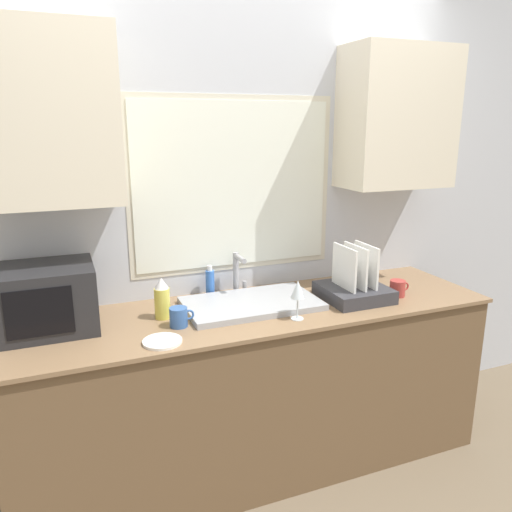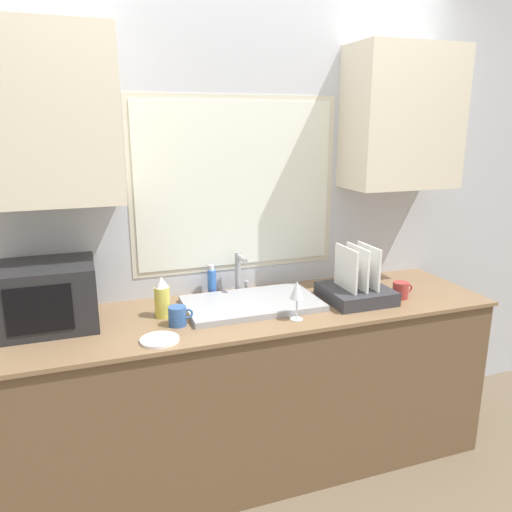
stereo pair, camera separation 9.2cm
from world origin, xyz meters
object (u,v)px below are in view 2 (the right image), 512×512
at_px(microwave, 49,296).
at_px(spray_bottle, 162,298).
at_px(dish_rack, 356,289).
at_px(mug_near_sink, 178,316).
at_px(wine_glass, 297,291).
at_px(faucet, 240,270).
at_px(soap_bottle, 212,282).

xyz_separation_m(microwave, spray_bottle, (0.50, -0.06, -0.05)).
height_order(microwave, dish_rack, microwave).
xyz_separation_m(microwave, mug_near_sink, (0.55, -0.19, -0.10)).
distance_m(dish_rack, wine_glass, 0.44).
xyz_separation_m(faucet, dish_rack, (0.54, -0.31, -0.07)).
distance_m(faucet, spray_bottle, 0.50).
bearing_deg(soap_bottle, dish_rack, -25.93).
distance_m(microwave, mug_near_sink, 0.58).
distance_m(faucet, microwave, 0.96).
relative_size(soap_bottle, mug_near_sink, 1.45).
relative_size(spray_bottle, soap_bottle, 1.20).
xyz_separation_m(mug_near_sink, wine_glass, (0.54, -0.12, 0.10)).
height_order(faucet, microwave, microwave).
xyz_separation_m(microwave, wine_glass, (1.09, -0.31, -0.00)).
distance_m(faucet, mug_near_sink, 0.53).
distance_m(microwave, dish_rack, 1.50).
height_order(faucet, spray_bottle, faucet).
bearing_deg(microwave, wine_glass, -15.73).
bearing_deg(wine_glass, mug_near_sink, 167.44).
height_order(faucet, dish_rack, dish_rack).
height_order(dish_rack, mug_near_sink, dish_rack).
bearing_deg(mug_near_sink, wine_glass, -12.56).
bearing_deg(faucet, soap_bottle, 169.62).
bearing_deg(wine_glass, dish_rack, 19.59).
relative_size(spray_bottle, mug_near_sink, 1.75).
height_order(spray_bottle, mug_near_sink, spray_bottle).
xyz_separation_m(dish_rack, mug_near_sink, (-0.94, -0.02, -0.02)).
bearing_deg(mug_near_sink, dish_rack, 1.40).
bearing_deg(spray_bottle, faucet, 23.89).
height_order(microwave, mug_near_sink, microwave).
bearing_deg(microwave, dish_rack, -6.22).
bearing_deg(faucet, mug_near_sink, -140.76).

